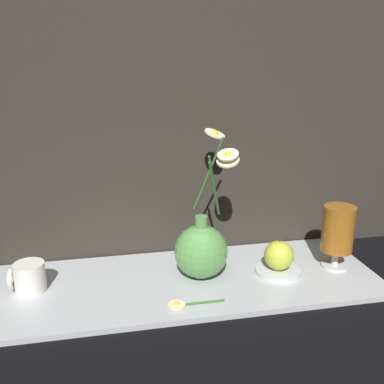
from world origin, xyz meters
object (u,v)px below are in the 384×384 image
(yellow_mug, at_px, (29,277))
(orange_fruit, at_px, (279,255))
(tea_glass, at_px, (338,230))
(vase_with_flowers, at_px, (202,249))

(yellow_mug, bearing_deg, orange_fruit, -2.94)
(yellow_mug, xyz_separation_m, tea_glass, (0.70, -0.03, 0.06))
(tea_glass, relative_size, orange_fruit, 2.00)
(orange_fruit, bearing_deg, vase_with_flowers, 173.22)
(vase_with_flowers, distance_m, orange_fruit, 0.18)
(tea_glass, bearing_deg, yellow_mug, 177.80)
(tea_glass, bearing_deg, vase_with_flowers, 176.54)
(tea_glass, distance_m, orange_fruit, 0.15)
(vase_with_flowers, bearing_deg, tea_glass, -3.46)
(vase_with_flowers, xyz_separation_m, orange_fruit, (0.18, -0.02, -0.02))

